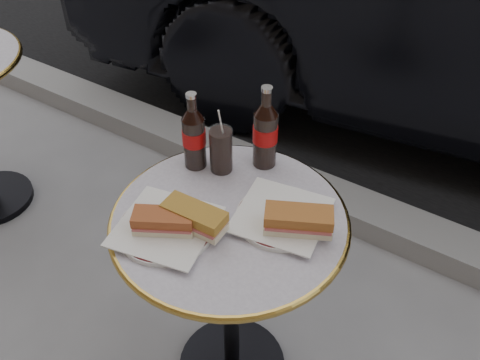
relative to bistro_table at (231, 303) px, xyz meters
The scene contains 10 objects.
curb 0.95m from the bistro_table, 90.00° to the left, with size 40.00×0.20×0.12m, color gray.
bistro_table is the anchor object (origin of this frame).
plate_left 0.41m from the bistro_table, 129.80° to the right, with size 0.24×0.24×0.01m, color white.
plate_right 0.40m from the bistro_table, 29.15° to the left, with size 0.23×0.23×0.01m, color white.
sandwich_left_a 0.44m from the bistro_table, 126.58° to the right, with size 0.15×0.07×0.05m, color #A14E28.
sandwich_left_b 0.42m from the bistro_table, 118.06° to the right, with size 0.16×0.07×0.06m, color #A9772A.
sandwich_right 0.45m from the bistro_table, 13.81° to the left, with size 0.17×0.08×0.06m, color #A8602A.
cola_bottle_left 0.54m from the bistro_table, 148.06° to the left, with size 0.07×0.07×0.24m, color black, non-canonical shape.
cola_bottle_right 0.55m from the bistro_table, 99.06° to the left, with size 0.07×0.07×0.25m, color black, non-canonical shape.
cola_glass 0.47m from the bistro_table, 130.47° to the left, with size 0.07×0.07×0.14m, color black.
Camera 1 is at (0.55, -0.80, 1.70)m, focal length 40.00 mm.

